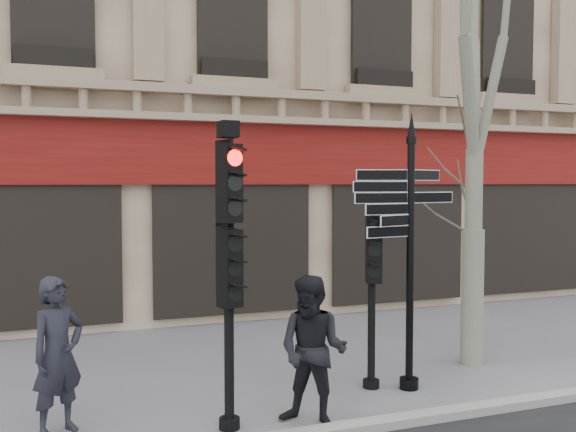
% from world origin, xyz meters
% --- Properties ---
extents(ground, '(80.00, 80.00, 0.00)m').
position_xyz_m(ground, '(0.00, 0.00, 0.00)').
color(ground, slate).
rests_on(ground, ground).
extents(kerb, '(80.00, 0.25, 0.12)m').
position_xyz_m(kerb, '(0.00, -1.40, 0.06)').
color(kerb, gray).
rests_on(kerb, ground).
extents(fingerpost, '(1.69, 1.69, 4.00)m').
position_xyz_m(fingerpost, '(1.19, -0.20, 2.68)').
color(fingerpost, black).
rests_on(fingerpost, ground).
extents(traffic_signal_main, '(0.46, 0.37, 3.72)m').
position_xyz_m(traffic_signal_main, '(-1.66, -0.75, 2.35)').
color(traffic_signal_main, black).
rests_on(traffic_signal_main, ground).
extents(traffic_signal_secondary, '(0.51, 0.44, 2.52)m').
position_xyz_m(traffic_signal_secondary, '(0.70, 0.03, 1.76)').
color(traffic_signal_secondary, black).
rests_on(traffic_signal_secondary, ground).
extents(pedestrian_a, '(0.82, 0.76, 1.89)m').
position_xyz_m(pedestrian_a, '(-3.60, -0.16, 0.94)').
color(pedestrian_a, black).
rests_on(pedestrian_a, ground).
extents(pedestrian_b, '(1.14, 1.13, 1.85)m').
position_xyz_m(pedestrian_b, '(-0.66, -0.99, 0.93)').
color(pedestrian_b, black).
rests_on(pedestrian_b, ground).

